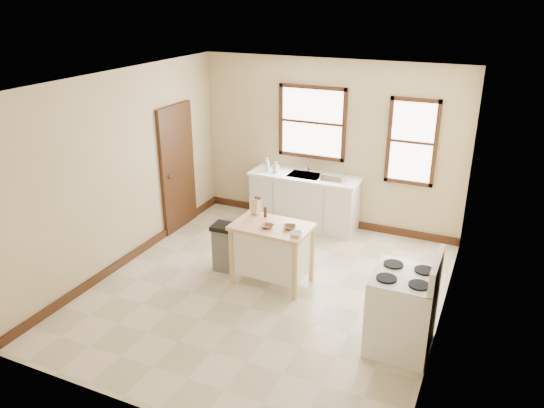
% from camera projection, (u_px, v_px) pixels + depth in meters
% --- Properties ---
extents(floor, '(5.00, 5.00, 0.00)m').
position_uv_depth(floor, '(266.00, 289.00, 7.21)').
color(floor, beige).
rests_on(floor, ground).
extents(ceiling, '(5.00, 5.00, 0.00)m').
position_uv_depth(ceiling, '(265.00, 81.00, 6.16)').
color(ceiling, white).
rests_on(ceiling, ground).
extents(wall_back, '(4.50, 0.04, 2.80)m').
position_uv_depth(wall_back, '(329.00, 145.00, 8.79)').
color(wall_back, '#D0B688').
rests_on(wall_back, ground).
extents(wall_left, '(0.04, 5.00, 2.80)m').
position_uv_depth(wall_left, '(122.00, 170.00, 7.54)').
color(wall_left, '#D0B688').
rests_on(wall_left, ground).
extents(wall_right, '(0.04, 5.00, 2.80)m').
position_uv_depth(wall_right, '(451.00, 223.00, 5.82)').
color(wall_right, '#D0B688').
rests_on(wall_right, ground).
extents(window_main, '(1.17, 0.06, 1.22)m').
position_uv_depth(window_main, '(312.00, 122.00, 8.76)').
color(window_main, black).
rests_on(window_main, wall_back).
extents(window_side, '(0.77, 0.06, 1.37)m').
position_uv_depth(window_side, '(412.00, 142.00, 8.19)').
color(window_side, black).
rests_on(window_side, wall_back).
extents(door_left, '(0.06, 0.90, 2.10)m').
position_uv_depth(door_left, '(178.00, 168.00, 8.75)').
color(door_left, black).
rests_on(door_left, ground).
extents(baseboard_back, '(4.50, 0.04, 0.12)m').
position_uv_depth(baseboard_back, '(325.00, 219.00, 9.27)').
color(baseboard_back, black).
rests_on(baseboard_back, ground).
extents(baseboard_left, '(0.04, 5.00, 0.12)m').
position_uv_depth(baseboard_left, '(133.00, 255.00, 8.03)').
color(baseboard_left, black).
rests_on(baseboard_left, ground).
extents(sink_counter, '(1.86, 0.62, 0.92)m').
position_uv_depth(sink_counter, '(304.00, 201.00, 9.01)').
color(sink_counter, beige).
rests_on(sink_counter, ground).
extents(faucet, '(0.03, 0.03, 0.22)m').
position_uv_depth(faucet, '(309.00, 166.00, 8.95)').
color(faucet, silver).
rests_on(faucet, sink_counter).
extents(soap_bottle_a, '(0.09, 0.09, 0.23)m').
position_uv_depth(soap_bottle_a, '(267.00, 164.00, 9.00)').
color(soap_bottle_a, '#B2B2B2').
rests_on(soap_bottle_a, sink_counter).
extents(soap_bottle_b, '(0.11, 0.11, 0.19)m').
position_uv_depth(soap_bottle_b, '(276.00, 167.00, 8.93)').
color(soap_bottle_b, '#B2B2B2').
rests_on(soap_bottle_b, sink_counter).
extents(dish_rack, '(0.43, 0.36, 0.10)m').
position_uv_depth(dish_rack, '(333.00, 177.00, 8.58)').
color(dish_rack, silver).
rests_on(dish_rack, sink_counter).
extents(kitchen_island, '(1.08, 0.71, 0.86)m').
position_uv_depth(kitchen_island, '(272.00, 254.00, 7.25)').
color(kitchen_island, '#DAA980').
rests_on(kitchen_island, ground).
extents(knife_block, '(0.12, 0.12, 0.20)m').
position_uv_depth(knife_block, '(256.00, 207.00, 7.41)').
color(knife_block, tan).
rests_on(knife_block, kitchen_island).
extents(pepper_grinder, '(0.06, 0.06, 0.15)m').
position_uv_depth(pepper_grinder, '(265.00, 212.00, 7.32)').
color(pepper_grinder, '#3F2110').
rests_on(pepper_grinder, kitchen_island).
extents(bowl_a, '(0.18, 0.18, 0.04)m').
position_uv_depth(bowl_a, '(267.00, 226.00, 7.01)').
color(bowl_a, brown).
rests_on(bowl_a, kitchen_island).
extents(bowl_b, '(0.23, 0.23, 0.04)m').
position_uv_depth(bowl_b, '(289.00, 227.00, 6.98)').
color(bowl_b, brown).
rests_on(bowl_b, kitchen_island).
extents(bowl_c, '(0.20, 0.20, 0.05)m').
position_uv_depth(bowl_c, '(296.00, 234.00, 6.77)').
color(bowl_c, silver).
rests_on(bowl_c, kitchen_island).
extents(trash_bin, '(0.38, 0.33, 0.70)m').
position_uv_depth(trash_bin, '(226.00, 247.00, 7.61)').
color(trash_bin, slate).
rests_on(trash_bin, ground).
extents(gas_stove, '(0.74, 0.75, 1.19)m').
position_uv_depth(gas_stove, '(403.00, 301.00, 5.84)').
color(gas_stove, white).
rests_on(gas_stove, ground).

